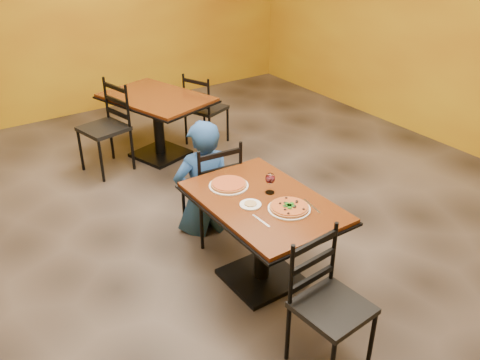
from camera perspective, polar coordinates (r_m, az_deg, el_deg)
floor at (r=4.57m, az=-1.39°, el=-7.65°), size 7.00×8.00×0.01m
wall_back at (r=7.48m, az=-19.47°, el=17.78°), size 7.00×0.01×3.00m
table_main at (r=3.92m, az=2.54°, el=-4.63°), size 0.83×1.23×0.75m
table_second at (r=6.07m, az=-9.18°, el=7.49°), size 1.16×1.44×0.75m
chair_main_near at (r=3.35m, az=10.27°, el=-13.89°), size 0.45×0.45×0.93m
chair_main_far at (r=4.56m, az=-3.24°, el=-0.79°), size 0.46×0.46×0.95m
chair_second_left at (r=5.87m, az=-14.93°, el=5.50°), size 0.54×0.54×1.00m
chair_second_right at (r=6.39m, az=-3.76°, el=7.92°), size 0.53×0.53×0.91m
diner at (r=4.61m, az=-4.16°, el=0.44°), size 0.61×0.46×1.07m
plate_main at (r=3.71m, az=5.49°, el=-3.22°), size 0.31×0.31×0.01m
pizza_main at (r=3.70m, az=5.50°, el=-3.01°), size 0.28×0.28×0.02m
plate_far at (r=3.99m, az=-1.27°, el=-0.64°), size 0.31×0.31×0.01m
pizza_far at (r=3.98m, az=-1.27°, el=-0.44°), size 0.28×0.28×0.02m
side_plate at (r=3.75m, az=1.17°, el=-2.75°), size 0.16×0.16×0.01m
dip at (r=3.74m, az=1.18°, el=-2.64°), size 0.09×0.09×0.01m
wine_glass at (r=3.87m, az=3.36°, el=-0.26°), size 0.08×0.08×0.18m
fork at (r=3.57m, az=2.36°, el=-4.56°), size 0.02×0.19×0.00m
knife at (r=3.77m, az=8.00°, el=-2.88°), size 0.05×0.21×0.00m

